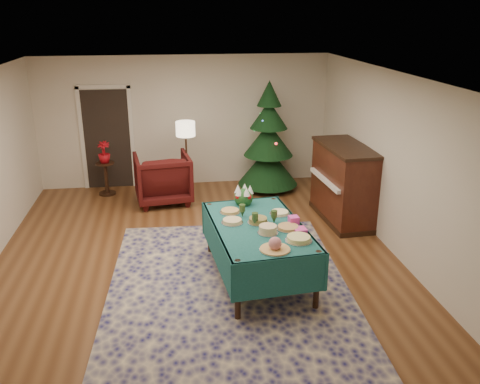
{
  "coord_description": "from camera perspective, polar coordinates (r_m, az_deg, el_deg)",
  "views": [
    {
      "loc": [
        -0.33,
        -6.98,
        3.54
      ],
      "look_at": [
        0.66,
        -0.03,
        1.01
      ],
      "focal_mm": 38.0,
      "sensor_mm": 36.0,
      "label": 1
    }
  ],
  "objects": [
    {
      "name": "buffet_table",
      "position": [
        6.93,
        2.03,
        -4.94
      ],
      "size": [
        1.39,
        2.16,
        0.8
      ],
      "color": "black",
      "rests_on": "ground"
    },
    {
      "name": "piano",
      "position": [
        9.07,
        11.55,
        0.87
      ],
      "size": [
        0.83,
        1.61,
        1.36
      ],
      "color": "black",
      "rests_on": "ground"
    },
    {
      "name": "christmas_tree",
      "position": [
        10.39,
        3.21,
        5.66
      ],
      "size": [
        1.43,
        1.43,
        2.24
      ],
      "color": "black",
      "rests_on": "ground"
    },
    {
      "name": "platter_1",
      "position": [
        6.44,
        6.6,
        -5.24
      ],
      "size": [
        0.34,
        0.34,
        0.07
      ],
      "color": "silver",
      "rests_on": "buffet_table"
    },
    {
      "name": "armchair",
      "position": [
        9.88,
        -8.68,
        1.79
      ],
      "size": [
        1.13,
        1.08,
        1.05
      ],
      "primitive_type": "imported",
      "rotation": [
        0.0,
        0.0,
        3.27
      ],
      "color": "#3F0E0D",
      "rests_on": "ground"
    },
    {
      "name": "platter_6",
      "position": [
        7.24,
        4.47,
        -2.35
      ],
      "size": [
        0.29,
        0.29,
        0.04
      ],
      "color": "silver",
      "rests_on": "buffet_table"
    },
    {
      "name": "platter_3",
      "position": [
        6.77,
        5.42,
        -3.99
      ],
      "size": [
        0.32,
        0.32,
        0.04
      ],
      "color": "silver",
      "rests_on": "buffet_table"
    },
    {
      "name": "goblet_1",
      "position": [
        6.9,
        3.85,
        -2.77
      ],
      "size": [
        0.09,
        0.09,
        0.19
      ],
      "color": "#2D471E",
      "rests_on": "buffet_table"
    },
    {
      "name": "napkin_stack",
      "position": [
        6.72,
        6.74,
        -4.23
      ],
      "size": [
        0.17,
        0.17,
        0.04
      ],
      "primitive_type": "cube",
      "rotation": [
        0.0,
        0.0,
        0.09
      ],
      "color": "#EA41A3",
      "rests_on": "buffet_table"
    },
    {
      "name": "platter_0",
      "position": [
        6.16,
        3.96,
        -6.0
      ],
      "size": [
        0.38,
        0.38,
        0.17
      ],
      "color": "silver",
      "rests_on": "buffet_table"
    },
    {
      "name": "doorway",
      "position": [
        10.82,
        -14.7,
        6.09
      ],
      "size": [
        1.08,
        0.04,
        2.16
      ],
      "color": "black",
      "rests_on": "ground"
    },
    {
      "name": "platter_2",
      "position": [
        6.61,
        3.15,
        -4.25
      ],
      "size": [
        0.27,
        0.27,
        0.11
      ],
      "color": "silver",
      "rests_on": "buffet_table"
    },
    {
      "name": "potted_plant",
      "position": [
        10.45,
        -15.0,
        3.84
      ],
      "size": [
        0.24,
        0.43,
        0.24
      ],
      "primitive_type": "imported",
      "color": "#A60B14",
      "rests_on": "side_table"
    },
    {
      "name": "goblet_2",
      "position": [
        6.81,
        1.69,
        -3.04
      ],
      "size": [
        0.09,
        0.09,
        0.19
      ],
      "color": "#2D471E",
      "rests_on": "buffet_table"
    },
    {
      "name": "side_table",
      "position": [
        10.58,
        -14.78,
        1.42
      ],
      "size": [
        0.37,
        0.37,
        0.67
      ],
      "color": "black",
      "rests_on": "ground"
    },
    {
      "name": "centerpiece",
      "position": [
        7.53,
        0.41,
        -0.4
      ],
      "size": [
        0.29,
        0.29,
        0.33
      ],
      "color": "#1E4C1E",
      "rests_on": "buffet_table"
    },
    {
      "name": "gift_box",
      "position": [
        6.93,
        6.04,
        -3.16
      ],
      "size": [
        0.14,
        0.14,
        0.11
      ],
      "primitive_type": "cube",
      "rotation": [
        0.0,
        0.0,
        0.09
      ],
      "color": "#E03EAC",
      "rests_on": "buffet_table"
    },
    {
      "name": "floor_lamp",
      "position": [
        9.86,
        -6.12,
        6.54
      ],
      "size": [
        0.37,
        0.37,
        1.53
      ],
      "color": "#A57F3F",
      "rests_on": "ground"
    },
    {
      "name": "room_shell",
      "position": [
        7.32,
        -5.13,
        2.3
      ],
      "size": [
        7.0,
        7.0,
        7.0
      ],
      "color": "#593319",
      "rests_on": "ground"
    },
    {
      "name": "platter_7",
      "position": [
        7.27,
        -1.13,
        -2.18
      ],
      "size": [
        0.3,
        0.3,
        0.04
      ],
      "color": "silver",
      "rests_on": "buffet_table"
    },
    {
      "name": "platter_4",
      "position": [
        6.92,
        -0.88,
        -3.3
      ],
      "size": [
        0.3,
        0.3,
        0.06
      ],
      "color": "silver",
      "rests_on": "buffet_table"
    },
    {
      "name": "rug",
      "position": [
        6.97,
        -1.29,
        -10.67
      ],
      "size": [
        3.39,
        4.34,
        0.02
      ],
      "primitive_type": "cube",
      "rotation": [
        0.0,
        0.0,
        -0.05
      ],
      "color": "#14144E",
      "rests_on": "ground"
    },
    {
      "name": "platter_5",
      "position": [
        6.92,
        2.04,
        -3.22
      ],
      "size": [
        0.29,
        0.29,
        0.08
      ],
      "color": "silver",
      "rests_on": "buffet_table"
    },
    {
      "name": "goblet_0",
      "position": [
        7.09,
        0.26,
        -2.08
      ],
      "size": [
        0.09,
        0.09,
        0.19
      ],
      "color": "#2D471E",
      "rests_on": "buffet_table"
    }
  ]
}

